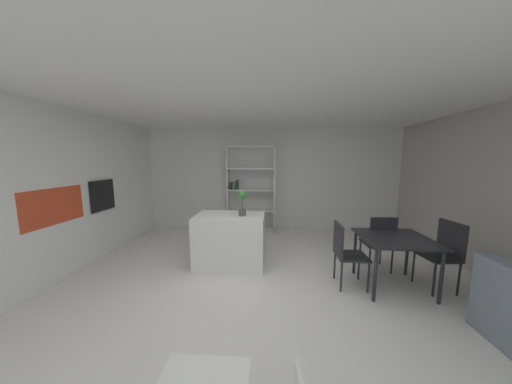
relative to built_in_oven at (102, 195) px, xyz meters
name	(u,v)px	position (x,y,z in m)	size (l,w,h in m)	color
ground_plane	(249,293)	(2.85, -1.08, -1.17)	(9.89, 9.89, 0.00)	silver
ceiling_slab	(249,91)	(2.85, -1.08, 1.49)	(7.19, 6.47, 0.06)	white
back_partition	(261,179)	(2.85, 2.12, 0.15)	(7.19, 0.06, 2.62)	silver
tall_cabinet_run_left	(22,196)	(-0.35, -1.08, 0.15)	(0.66, 5.84, 2.62)	white
cabinet_niche_splashback	(54,206)	(-0.02, -0.95, -0.02)	(0.01, 0.99, 0.53)	#CC4223
built_in_oven	(102,195)	(0.00, 0.00, 0.00)	(0.06, 0.58, 0.56)	black
kitchen_island	(230,240)	(2.43, -0.21, -0.73)	(1.17, 0.74, 0.88)	white
potted_plant_on_island	(242,201)	(2.65, -0.23, -0.03)	(0.14, 0.14, 0.43)	#4C4C51
open_bookshelf	(250,189)	(2.58, 1.74, -0.08)	(1.18, 0.37, 2.15)	white
dining_table	(395,243)	(4.88, -0.78, -0.51)	(0.92, 0.88, 0.74)	#232328
dining_chair_window_side	(444,249)	(5.56, -0.77, -0.59)	(0.45, 0.49, 0.97)	#232328
dining_chair_far	(380,239)	(4.88, -0.32, -0.62)	(0.44, 0.44, 0.93)	#232328
dining_chair_island_side	(345,249)	(4.20, -0.78, -0.62)	(0.42, 0.42, 0.92)	#232328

